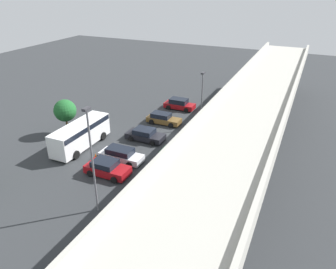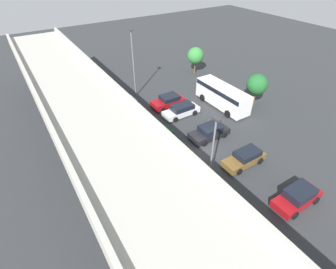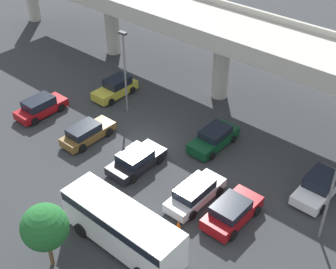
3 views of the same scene
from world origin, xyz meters
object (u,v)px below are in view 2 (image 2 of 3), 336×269
object	(u,v)px
parked_car_3	(209,132)
lamp_post_mid_lot	(133,60)
parked_car_2	(245,158)
parked_car_5	(181,110)
parked_car_4	(152,136)
tree_front_centre	(196,56)
shuttle_bus	(222,95)
tree_front_left	(257,84)
parked_car_1	(218,209)
lamp_post_near_aisle	(213,150)
traffic_cone	(195,105)
parked_car_7	(118,103)
parked_car_0	(298,197)
parked_car_6	(168,101)

from	to	relation	value
parked_car_3	lamp_post_mid_lot	bearing A→B (deg)	-79.20
parked_car_2	parked_car_5	xyz separation A→B (m)	(10.77, 0.11, 0.02)
parked_car_4	tree_front_centre	distance (m)	19.99
parked_car_3	shuttle_bus	xyz separation A→B (m)	(4.53, -5.83, 1.02)
lamp_post_mid_lot	tree_front_left	size ratio (longest dim) A/B	2.07
parked_car_2	parked_car_4	distance (m)	10.01
parked_car_5	parked_car_1	bearing A→B (deg)	66.16
lamp_post_near_aisle	tree_front_left	distance (m)	16.79
parked_car_2	traffic_cone	xyz separation A→B (m)	(11.56, -2.60, -0.37)
parked_car_5	parked_car_7	distance (m)	8.53
lamp_post_mid_lot	traffic_cone	bearing A→B (deg)	-143.35
parked_car_4	tree_front_centre	world-z (taller)	tree_front_centre
parked_car_0	parked_car_4	world-z (taller)	parked_car_0
parked_car_0	tree_front_left	bearing A→B (deg)	-124.69
parked_car_1	tree_front_left	world-z (taller)	tree_front_left
parked_car_3	shuttle_bus	world-z (taller)	shuttle_bus
parked_car_0	shuttle_bus	size ratio (longest dim) A/B	0.55
parked_car_5	parked_car_6	distance (m)	2.86
parked_car_7	tree_front_left	world-z (taller)	tree_front_left
parked_car_4	tree_front_left	bearing A→B (deg)	-1.25
parked_car_5	parked_car_6	bearing A→B (deg)	-86.65
lamp_post_mid_lot	parked_car_1	bearing A→B (deg)	170.46
parked_car_4	lamp_post_mid_lot	xyz separation A→B (m)	(10.55, -3.33, 4.58)
parked_car_3	parked_car_4	distance (m)	6.47
parked_car_2	lamp_post_near_aisle	distance (m)	6.27
tree_front_centre	parked_car_0	bearing A→B (deg)	160.67
lamp_post_near_aisle	tree_front_centre	world-z (taller)	lamp_post_near_aisle
parked_car_7	parked_car_1	bearing A→B (deg)	-90.39
tree_front_left	tree_front_centre	distance (m)	12.93
parked_car_4	parked_car_7	xyz separation A→B (m)	(8.72, 0.21, 0.02)
parked_car_7	lamp_post_near_aisle	world-z (taller)	lamp_post_near_aisle
parked_car_5	parked_car_7	bearing A→B (deg)	-44.66
tree_front_centre	traffic_cone	distance (m)	11.65
parked_car_2	parked_car_6	bearing A→B (deg)	-88.85
shuttle_bus	tree_front_centre	bearing A→B (deg)	-18.69
parked_car_0	lamp_post_near_aisle	distance (m)	8.22
parked_car_5	lamp_post_near_aisle	xyz separation A→B (m)	(-11.35, 4.95, 3.64)
parked_car_2	lamp_post_near_aisle	xyz separation A→B (m)	(-0.58, 5.06, 3.66)
traffic_cone	lamp_post_mid_lot	bearing A→B (deg)	36.65
parked_car_5	shuttle_bus	distance (m)	5.99
lamp_post_near_aisle	traffic_cone	size ratio (longest dim) A/B	10.53
lamp_post_near_aisle	parked_car_2	bearing A→B (deg)	-83.47
parked_car_0	parked_car_7	size ratio (longest dim) A/B	0.97
tree_front_left	traffic_cone	bearing A→B (deg)	60.78
tree_front_left	parked_car_1	bearing A→B (deg)	124.79
lamp_post_mid_lot	tree_front_centre	distance (m)	12.41
parked_car_7	tree_front_centre	xyz separation A→B (m)	(3.87, -15.56, 2.27)
lamp_post_near_aisle	traffic_cone	xyz separation A→B (m)	(12.14, -7.66, -4.03)
parked_car_3	tree_front_left	size ratio (longest dim) A/B	1.04
parked_car_3	parked_car_1	bearing A→B (deg)	54.05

